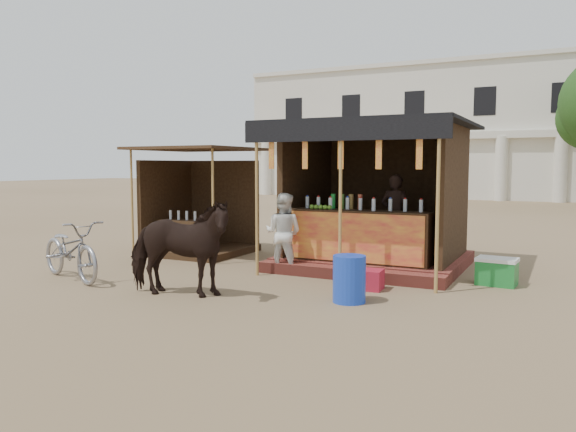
# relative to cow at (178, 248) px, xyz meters

# --- Properties ---
(ground) EXTENTS (120.00, 120.00, 0.00)m
(ground) POSITION_rel_cow_xyz_m (0.84, 0.42, -0.74)
(ground) COLOR #846B4C
(ground) RESTS_ON ground
(main_stall) EXTENTS (3.60, 3.61, 2.78)m
(main_stall) POSITION_rel_cow_xyz_m (1.86, 3.78, 0.28)
(main_stall) COLOR brown
(main_stall) RESTS_ON ground
(secondary_stall) EXTENTS (2.40, 2.40, 2.38)m
(secondary_stall) POSITION_rel_cow_xyz_m (-2.32, 3.65, 0.11)
(secondary_stall) COLOR #3D2816
(secondary_stall) RESTS_ON ground
(cow) EXTENTS (1.90, 1.18, 1.49)m
(cow) POSITION_rel_cow_xyz_m (0.00, 0.00, 0.00)
(cow) COLOR black
(cow) RESTS_ON ground
(motorbike) EXTENTS (2.11, 1.30, 1.05)m
(motorbike) POSITION_rel_cow_xyz_m (-2.46, 0.18, -0.22)
(motorbike) COLOR gray
(motorbike) RESTS_ON ground
(bystander) EXTENTS (0.76, 0.61, 1.48)m
(bystander) POSITION_rel_cow_xyz_m (0.55, 2.42, -0.00)
(bystander) COLOR white
(bystander) RESTS_ON ground
(blue_barrel) EXTENTS (0.63, 0.63, 0.69)m
(blue_barrel) POSITION_rel_cow_xyz_m (2.44, 0.82, -0.40)
(blue_barrel) COLOR #193EBE
(blue_barrel) RESTS_ON ground
(red_crate) EXTENTS (0.45, 0.42, 0.32)m
(red_crate) POSITION_rel_cow_xyz_m (2.43, 1.76, -0.58)
(red_crate) COLOR #AA1C30
(red_crate) RESTS_ON ground
(cooler) EXTENTS (0.68, 0.50, 0.46)m
(cooler) POSITION_rel_cow_xyz_m (4.23, 3.02, -0.51)
(cooler) COLOR #1B7A2E
(cooler) RESTS_ON ground
(background_building) EXTENTS (26.00, 7.45, 8.18)m
(background_building) POSITION_rel_cow_xyz_m (-1.16, 30.36, 3.24)
(background_building) COLOR silver
(background_building) RESTS_ON ground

